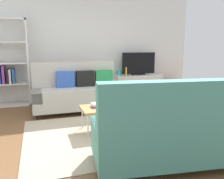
# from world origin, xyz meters

# --- Properties ---
(ground_plane) EXTENTS (7.68, 7.68, 0.00)m
(ground_plane) POSITION_xyz_m (0.00, 0.00, 0.00)
(ground_plane) COLOR brown
(wall_far) EXTENTS (6.40, 0.12, 2.90)m
(wall_far) POSITION_xyz_m (0.00, 2.80, 1.45)
(wall_far) COLOR white
(wall_far) RESTS_ON ground_plane
(area_rug) EXTENTS (2.90, 2.20, 0.01)m
(area_rug) POSITION_xyz_m (-0.11, -0.08, 0.01)
(area_rug) COLOR tan
(area_rug) RESTS_ON ground_plane
(couch_beige) EXTENTS (1.91, 0.86, 1.10)m
(couch_beige) POSITION_xyz_m (-0.45, 1.54, 0.45)
(couch_beige) COLOR #B2ADA3
(couch_beige) RESTS_ON ground_plane
(couch_green) EXTENTS (2.00, 1.09, 1.10)m
(couch_green) POSITION_xyz_m (0.21, -1.30, 0.44)
(couch_green) COLOR teal
(couch_green) RESTS_ON ground_plane
(coffee_table) EXTENTS (1.10, 0.56, 0.42)m
(coffee_table) POSITION_xyz_m (-0.06, 0.12, 0.39)
(coffee_table) COLOR #B7844C
(coffee_table) RESTS_ON ground_plane
(tv_console) EXTENTS (1.40, 0.44, 0.64)m
(tv_console) POSITION_xyz_m (1.49, 2.46, 0.32)
(tv_console) COLOR silver
(tv_console) RESTS_ON ground_plane
(tv) EXTENTS (1.00, 0.20, 0.64)m
(tv) POSITION_xyz_m (1.49, 2.44, 0.95)
(tv) COLOR black
(tv) RESTS_ON tv_console
(bookshelf) EXTENTS (1.10, 0.36, 2.10)m
(bookshelf) POSITION_xyz_m (-2.04, 2.48, 0.97)
(bookshelf) COLOR white
(bookshelf) RESTS_ON ground_plane
(storage_trunk) EXTENTS (0.52, 0.40, 0.44)m
(storage_trunk) POSITION_xyz_m (2.59, 2.36, 0.22)
(storage_trunk) COLOR #B2382D
(storage_trunk) RESTS_ON ground_plane
(potted_plant) EXTENTS (0.29, 0.29, 0.37)m
(potted_plant) POSITION_xyz_m (0.08, 0.09, 0.63)
(potted_plant) COLOR brown
(potted_plant) RESTS_ON coffee_table
(table_book_0) EXTENTS (0.27, 0.23, 0.03)m
(table_book_0) POSITION_xyz_m (-0.31, 0.17, 0.43)
(table_book_0) COLOR purple
(table_book_0) RESTS_ON coffee_table
(table_book_1) EXTENTS (0.25, 0.19, 0.04)m
(table_book_1) POSITION_xyz_m (-0.31, 0.17, 0.47)
(table_book_1) COLOR silver
(table_book_1) RESTS_ON table_book_0
(vase_0) EXTENTS (0.13, 0.13, 0.15)m
(vase_0) POSITION_xyz_m (0.91, 2.51, 0.72)
(vase_0) COLOR #33B29E
(vase_0) RESTS_ON tv_console
(bottle_0) EXTENTS (0.04, 0.04, 0.24)m
(bottle_0) POSITION_xyz_m (1.10, 2.42, 0.76)
(bottle_0) COLOR gold
(bottle_0) RESTS_ON tv_console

